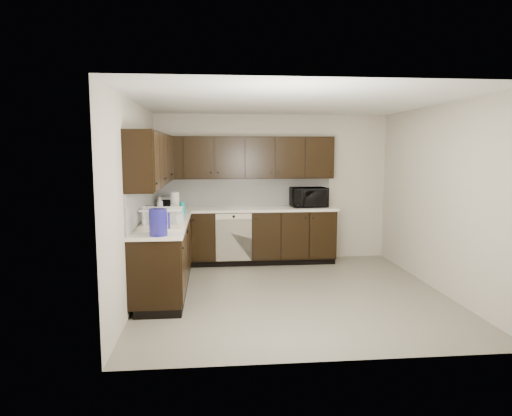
{
  "coord_description": "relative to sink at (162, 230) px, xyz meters",
  "views": [
    {
      "loc": [
        -1.04,
        -5.82,
        1.89
      ],
      "look_at": [
        -0.42,
        0.6,
        1.07
      ],
      "focal_mm": 32.0,
      "sensor_mm": 36.0,
      "label": 1
    }
  ],
  "objects": [
    {
      "name": "soap_bottle_a",
      "position": [
        0.2,
        0.14,
        0.16
      ],
      "size": [
        0.11,
        0.11,
        0.19
      ],
      "primitive_type": "imported",
      "rotation": [
        0.0,
        0.0,
        0.23
      ],
      "color": "gray",
      "rests_on": "countertop"
    },
    {
      "name": "sink",
      "position": [
        0.0,
        0.0,
        0.0
      ],
      "size": [
        0.54,
        0.82,
        0.42
      ],
      "color": "beige",
      "rests_on": "countertop"
    },
    {
      "name": "microwave",
      "position": [
        2.27,
        1.73,
        0.22
      ],
      "size": [
        0.61,
        0.43,
        0.33
      ],
      "primitive_type": "imported",
      "rotation": [
        0.0,
        0.0,
        0.06
      ],
      "color": "black",
      "rests_on": "countertop"
    },
    {
      "name": "wall_right",
      "position": [
        3.68,
        0.01,
        0.37
      ],
      "size": [
        0.02,
        4.0,
        2.5
      ],
      "primitive_type": "cube",
      "color": "#BAB19F",
      "rests_on": "floor"
    },
    {
      "name": "toaster_oven",
      "position": [
        -0.07,
        1.71,
        0.16
      ],
      "size": [
        0.32,
        0.24,
        0.2
      ],
      "primitive_type": "cube",
      "rotation": [
        0.0,
        0.0,
        -0.0
      ],
      "color": "#B4B4B6",
      "rests_on": "countertop"
    },
    {
      "name": "blue_pitcher",
      "position": [
        0.04,
        -0.69,
        0.21
      ],
      "size": [
        0.22,
        0.22,
        0.3
      ],
      "primitive_type": "cylinder",
      "rotation": [
        0.0,
        0.0,
        -0.11
      ],
      "color": "#130E87",
      "rests_on": "countertop"
    },
    {
      "name": "wall_left",
      "position": [
        -0.32,
        0.01,
        0.37
      ],
      "size": [
        0.02,
        4.0,
        2.5
      ],
      "primitive_type": "cube",
      "color": "#BAB19F",
      "rests_on": "floor"
    },
    {
      "name": "soap_bottle_b",
      "position": [
        -0.15,
        1.22,
        0.19
      ],
      "size": [
        0.11,
        0.11,
        0.25
      ],
      "primitive_type": "imported",
      "rotation": [
        0.0,
        0.0,
        0.11
      ],
      "color": "gray",
      "rests_on": "countertop"
    },
    {
      "name": "ceiling",
      "position": [
        1.68,
        0.01,
        1.62
      ],
      "size": [
        4.0,
        4.0,
        0.0
      ],
      "primitive_type": "plane",
      "rotation": [
        3.14,
        0.0,
        0.0
      ],
      "color": "white",
      "rests_on": "wall_back"
    },
    {
      "name": "teal_tumbler",
      "position": [
        0.19,
        1.01,
        0.15
      ],
      "size": [
        0.09,
        0.09,
        0.18
      ],
      "primitive_type": "cylinder",
      "rotation": [
        0.0,
        0.0,
        0.13
      ],
      "color": "#0C8D8D",
      "rests_on": "countertop"
    },
    {
      "name": "storage_bin",
      "position": [
        -0.01,
        0.12,
        0.16
      ],
      "size": [
        0.58,
        0.48,
        0.2
      ],
      "primitive_type": "cube",
      "rotation": [
        0.0,
        0.0,
        0.22
      ],
      "color": "white",
      "rests_on": "countertop"
    },
    {
      "name": "backsplash",
      "position": [
        0.46,
        1.33,
        0.3
      ],
      "size": [
        3.0,
        2.8,
        0.48
      ],
      "color": "silver",
      "rests_on": "countertop"
    },
    {
      "name": "countertop",
      "position": [
        0.67,
        1.12,
        0.04
      ],
      "size": [
        3.03,
        2.83,
        0.04
      ],
      "color": "silver",
      "rests_on": "lower_cabinets"
    },
    {
      "name": "paper_towel_roll",
      "position": [
        0.06,
        1.36,
        0.21
      ],
      "size": [
        0.17,
        0.17,
        0.3
      ],
      "primitive_type": "cylinder",
      "rotation": [
        0.0,
        0.0,
        -0.3
      ],
      "color": "silver",
      "rests_on": "countertop"
    },
    {
      "name": "upper_cabinets",
      "position": [
        0.58,
        1.22,
        0.89
      ],
      "size": [
        3.0,
        2.8,
        0.7
      ],
      "color": "black",
      "rests_on": "wall_back"
    },
    {
      "name": "dishwasher",
      "position": [
        0.98,
        1.42,
        -0.33
      ],
      "size": [
        0.58,
        0.04,
        0.78
      ],
      "color": "beige",
      "rests_on": "lower_cabinets"
    },
    {
      "name": "wall_back",
      "position": [
        1.68,
        2.01,
        0.37
      ],
      "size": [
        4.0,
        0.02,
        2.5
      ],
      "primitive_type": "cube",
      "color": "#BAB19F",
      "rests_on": "floor"
    },
    {
      "name": "lower_cabinets",
      "position": [
        0.67,
        1.12,
        -0.47
      ],
      "size": [
        3.0,
        2.8,
        0.9
      ],
      "color": "black",
      "rests_on": "floor"
    },
    {
      "name": "wall_front",
      "position": [
        1.68,
        -1.99,
        0.37
      ],
      "size": [
        4.0,
        0.02,
        2.5
      ],
      "primitive_type": "cube",
      "color": "#BAB19F",
      "rests_on": "floor"
    },
    {
      "name": "floor",
      "position": [
        1.68,
        0.01,
        -0.88
      ],
      "size": [
        4.0,
        4.0,
        0.0
      ],
      "primitive_type": "plane",
      "color": "gray",
      "rests_on": "ground"
    }
  ]
}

